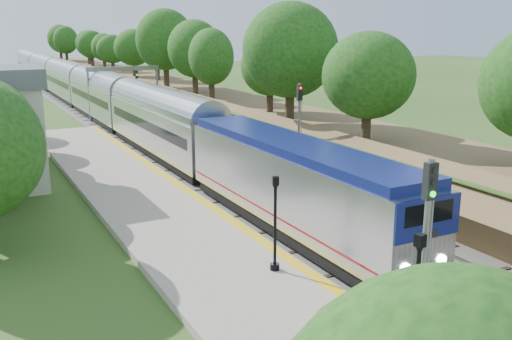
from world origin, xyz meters
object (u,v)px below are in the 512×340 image
signal_gantry (123,79)px  lamppost_mid (415,308)px  train (83,92)px  lamppost_far (275,229)px  signal_farside (299,121)px  signal_platform (426,240)px

signal_gantry → lamppost_mid: (-5.77, -53.97, -2.54)m
signal_gantry → train: size_ratio=0.07×
lamppost_far → train: bearing=86.5°
signal_gantry → lamppost_mid: 54.34m
signal_gantry → train: signal_gantry is taller
train → signal_farside: bearing=-81.9°
lamppost_far → signal_farside: signal_farside is taller
signal_farside → lamppost_mid: bearing=-113.5°
signal_gantry → signal_farside: size_ratio=1.27×
signal_platform → signal_farside: (9.10, 21.67, -0.15)m
lamppost_mid → signal_platform: size_ratio=0.66×
signal_gantry → signal_farside: 32.34m
signal_gantry → train: bearing=102.3°
lamppost_far → signal_platform: signal_platform is taller
train → signal_farside: (6.20, -43.42, 1.81)m
signal_gantry → signal_platform: (-5.37, -53.79, -0.49)m
signal_platform → signal_farside: bearing=67.2°
signal_platform → signal_farside: size_ratio=0.97×
lamppost_far → signal_gantry: bearing=82.6°
lamppost_far → signal_farside: (9.70, 13.71, 1.95)m
signal_farside → signal_gantry: bearing=96.6°
signal_gantry → lamppost_far: signal_gantry is taller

